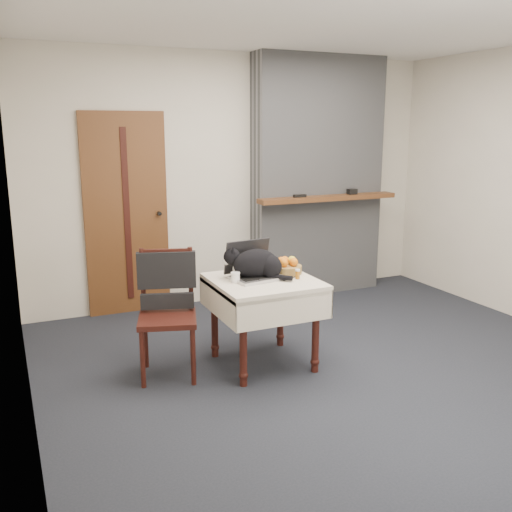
{
  "coord_description": "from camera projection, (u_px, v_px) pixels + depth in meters",
  "views": [
    {
      "loc": [
        -2.32,
        -3.65,
        1.86
      ],
      "look_at": [
        -0.61,
        0.16,
        0.9
      ],
      "focal_mm": 40.0,
      "sensor_mm": 36.0,
      "label": 1
    }
  ],
  "objects": [
    {
      "name": "fruit_basket",
      "position": [
        287.0,
        267.0,
        4.58
      ],
      "size": [
        0.23,
        0.23,
        0.13
      ],
      "color": "olive",
      "rests_on": "side_table"
    },
    {
      "name": "laptop",
      "position": [
        253.0,
        269.0,
        4.45
      ],
      "size": [
        0.43,
        0.38,
        0.29
      ],
      "rotation": [
        0.0,
        0.0,
        0.13
      ],
      "color": "#B7B7BC",
      "rests_on": "side_table"
    },
    {
      "name": "side_table",
      "position": [
        264.0,
        293.0,
        4.43
      ],
      "size": [
        0.78,
        0.78,
        0.7
      ],
      "color": "#37130F",
      "rests_on": "ground"
    },
    {
      "name": "ground",
      "position": [
        333.0,
        362.0,
        4.59
      ],
      "size": [
        4.5,
        4.5,
        0.0
      ],
      "primitive_type": "plane",
      "color": "black",
      "rests_on": "ground"
    },
    {
      "name": "chair",
      "position": [
        167.0,
        295.0,
        4.31
      ],
      "size": [
        0.54,
        0.53,
        0.96
      ],
      "rotation": [
        0.0,
        0.0,
        -0.29
      ],
      "color": "#37130F",
      "rests_on": "ground"
    },
    {
      "name": "cream_jar",
      "position": [
        235.0,
        277.0,
        4.32
      ],
      "size": [
        0.07,
        0.07,
        0.08
      ],
      "primitive_type": "cylinder",
      "color": "white",
      "rests_on": "side_table"
    },
    {
      "name": "cat",
      "position": [
        257.0,
        264.0,
        4.42
      ],
      "size": [
        0.48,
        0.4,
        0.26
      ],
      "rotation": [
        0.0,
        0.0,
        -0.43
      ],
      "color": "black",
      "rests_on": "side_table"
    },
    {
      "name": "door",
      "position": [
        126.0,
        215.0,
        5.64
      ],
      "size": [
        0.82,
        0.1,
        2.0
      ],
      "color": "brown",
      "rests_on": "ground"
    },
    {
      "name": "pill_bottle",
      "position": [
        298.0,
        274.0,
        4.41
      ],
      "size": [
        0.04,
        0.04,
        0.08
      ],
      "color": "#A25D14",
      "rests_on": "side_table"
    },
    {
      "name": "desk_clutter",
      "position": [
        288.0,
        276.0,
        4.49
      ],
      "size": [
        0.13,
        0.04,
        0.01
      ],
      "primitive_type": "cube",
      "rotation": [
        0.0,
        0.0,
        0.17
      ],
      "color": "black",
      "rests_on": "side_table"
    },
    {
      "name": "room_shell",
      "position": [
        309.0,
        138.0,
        4.6
      ],
      "size": [
        4.52,
        4.01,
        2.61
      ],
      "color": "beige",
      "rests_on": "ground"
    },
    {
      "name": "chimney",
      "position": [
        318.0,
        178.0,
        6.3
      ],
      "size": [
        1.62,
        0.48,
        2.6
      ],
      "color": "gray",
      "rests_on": "ground"
    }
  ]
}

